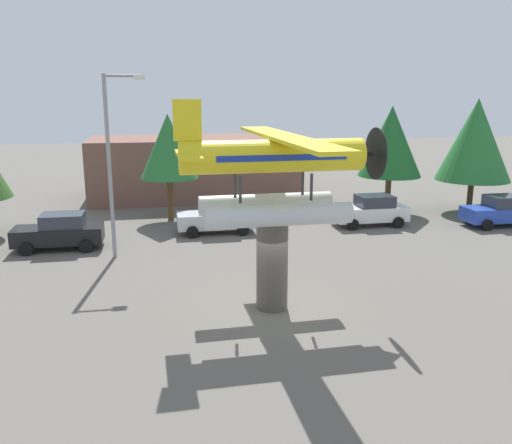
{
  "coord_description": "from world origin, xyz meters",
  "views": [
    {
      "loc": [
        -3.88,
        -17.31,
        7.36
      ],
      "look_at": [
        0.0,
        3.0,
        2.42
      ],
      "focal_mm": 37.46,
      "sensor_mm": 36.0,
      "label": 1
    }
  ],
  "objects_px": {
    "car_mid_silver": "(217,217)",
    "tree_east": "(168,147)",
    "floatplane_monument": "(277,170)",
    "storefront_building": "(194,167)",
    "tree_far_east": "(475,140)",
    "car_far_white": "(371,210)",
    "tree_center_back": "(391,142)",
    "display_pedestal": "(272,264)",
    "car_distant_blue": "(501,211)",
    "streetlight_primary": "(113,154)",
    "car_near_black": "(60,231)"
  },
  "relations": [
    {
      "from": "car_mid_silver",
      "to": "tree_east",
      "type": "height_order",
      "value": "tree_east"
    },
    {
      "from": "floatplane_monument",
      "to": "storefront_building",
      "type": "bearing_deg",
      "value": 91.97
    },
    {
      "from": "tree_east",
      "to": "tree_far_east",
      "type": "xyz_separation_m",
      "value": [
        18.93,
        -1.2,
        0.19
      ]
    },
    {
      "from": "car_far_white",
      "to": "tree_center_back",
      "type": "bearing_deg",
      "value": -128.33
    },
    {
      "from": "display_pedestal",
      "to": "tree_center_back",
      "type": "bearing_deg",
      "value": 52.61
    },
    {
      "from": "tree_east",
      "to": "tree_center_back",
      "type": "height_order",
      "value": "tree_center_back"
    },
    {
      "from": "car_mid_silver",
      "to": "car_distant_blue",
      "type": "relative_size",
      "value": 1.0
    },
    {
      "from": "car_mid_silver",
      "to": "tree_far_east",
      "type": "height_order",
      "value": "tree_far_east"
    },
    {
      "from": "tree_east",
      "to": "car_mid_silver",
      "type": "bearing_deg",
      "value": -55.21
    },
    {
      "from": "tree_east",
      "to": "tree_far_east",
      "type": "bearing_deg",
      "value": -3.61
    },
    {
      "from": "car_mid_silver",
      "to": "streetlight_primary",
      "type": "bearing_deg",
      "value": 35.39
    },
    {
      "from": "car_distant_blue",
      "to": "streetlight_primary",
      "type": "height_order",
      "value": "streetlight_primary"
    },
    {
      "from": "storefront_building",
      "to": "car_near_black",
      "type": "bearing_deg",
      "value": -120.46
    },
    {
      "from": "car_mid_silver",
      "to": "car_far_white",
      "type": "relative_size",
      "value": 1.0
    },
    {
      "from": "car_near_black",
      "to": "car_mid_silver",
      "type": "distance_m",
      "value": 8.1
    },
    {
      "from": "car_distant_blue",
      "to": "storefront_building",
      "type": "relative_size",
      "value": 0.29
    },
    {
      "from": "floatplane_monument",
      "to": "tree_center_back",
      "type": "height_order",
      "value": "floatplane_monument"
    },
    {
      "from": "tree_center_back",
      "to": "display_pedestal",
      "type": "bearing_deg",
      "value": -127.39
    },
    {
      "from": "storefront_building",
      "to": "streetlight_primary",
      "type": "bearing_deg",
      "value": -107.66
    },
    {
      "from": "storefront_building",
      "to": "tree_center_back",
      "type": "bearing_deg",
      "value": -34.98
    },
    {
      "from": "car_mid_silver",
      "to": "tree_center_back",
      "type": "distance_m",
      "value": 12.2
    },
    {
      "from": "tree_center_back",
      "to": "car_near_black",
      "type": "bearing_deg",
      "value": -166.19
    },
    {
      "from": "storefront_building",
      "to": "car_far_white",
      "type": "bearing_deg",
      "value": -50.13
    },
    {
      "from": "streetlight_primary",
      "to": "tree_east",
      "type": "bearing_deg",
      "value": 69.28
    },
    {
      "from": "floatplane_monument",
      "to": "car_far_white",
      "type": "bearing_deg",
      "value": 52.31
    },
    {
      "from": "storefront_building",
      "to": "display_pedestal",
      "type": "bearing_deg",
      "value": -87.37
    },
    {
      "from": "streetlight_primary",
      "to": "tree_center_back",
      "type": "xyz_separation_m",
      "value": [
        16.28,
        6.55,
        -0.24
      ]
    },
    {
      "from": "tree_far_east",
      "to": "streetlight_primary",
      "type": "bearing_deg",
      "value": -164.94
    },
    {
      "from": "car_far_white",
      "to": "tree_center_back",
      "type": "distance_m",
      "value": 5.26
    },
    {
      "from": "car_near_black",
      "to": "streetlight_primary",
      "type": "xyz_separation_m",
      "value": [
        2.88,
        -1.84,
        3.89
      ]
    },
    {
      "from": "tree_east",
      "to": "display_pedestal",
      "type": "bearing_deg",
      "value": -78.05
    },
    {
      "from": "storefront_building",
      "to": "car_mid_silver",
      "type": "bearing_deg",
      "value": -88.15
    },
    {
      "from": "car_distant_blue",
      "to": "tree_east",
      "type": "xyz_separation_m",
      "value": [
        -18.57,
        4.93,
        3.54
      ]
    },
    {
      "from": "car_distant_blue",
      "to": "streetlight_primary",
      "type": "distance_m",
      "value": 21.67
    },
    {
      "from": "car_near_black",
      "to": "streetlight_primary",
      "type": "distance_m",
      "value": 5.17
    },
    {
      "from": "floatplane_monument",
      "to": "car_far_white",
      "type": "relative_size",
      "value": 2.48
    },
    {
      "from": "streetlight_primary",
      "to": "tree_far_east",
      "type": "height_order",
      "value": "streetlight_primary"
    },
    {
      "from": "car_mid_silver",
      "to": "car_far_white",
      "type": "bearing_deg",
      "value": -179.97
    },
    {
      "from": "floatplane_monument",
      "to": "car_near_black",
      "type": "bearing_deg",
      "value": 132.48
    },
    {
      "from": "floatplane_monument",
      "to": "tree_far_east",
      "type": "xyz_separation_m",
      "value": [
        15.77,
        13.13,
        -0.29
      ]
    },
    {
      "from": "floatplane_monument",
      "to": "car_distant_blue",
      "type": "xyz_separation_m",
      "value": [
        15.4,
        9.4,
        -4.02
      ]
    },
    {
      "from": "streetlight_primary",
      "to": "tree_center_back",
      "type": "height_order",
      "value": "streetlight_primary"
    },
    {
      "from": "tree_center_back",
      "to": "floatplane_monument",
      "type": "bearing_deg",
      "value": -127.05
    },
    {
      "from": "display_pedestal",
      "to": "car_near_black",
      "type": "relative_size",
      "value": 0.77
    },
    {
      "from": "tree_center_back",
      "to": "streetlight_primary",
      "type": "bearing_deg",
      "value": -158.1
    },
    {
      "from": "display_pedestal",
      "to": "car_distant_blue",
      "type": "distance_m",
      "value": 18.17
    },
    {
      "from": "floatplane_monument",
      "to": "storefront_building",
      "type": "distance_m",
      "value": 22.2
    },
    {
      "from": "car_near_black",
      "to": "car_far_white",
      "type": "distance_m",
      "value": 16.9
    },
    {
      "from": "tree_east",
      "to": "floatplane_monument",
      "type": "bearing_deg",
      "value": -77.55
    },
    {
      "from": "car_far_white",
      "to": "storefront_building",
      "type": "bearing_deg",
      "value": -50.13
    }
  ]
}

